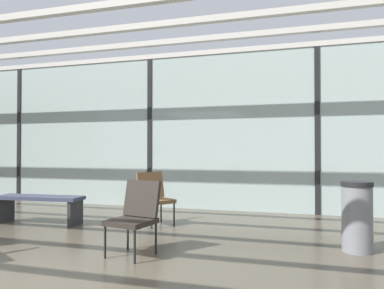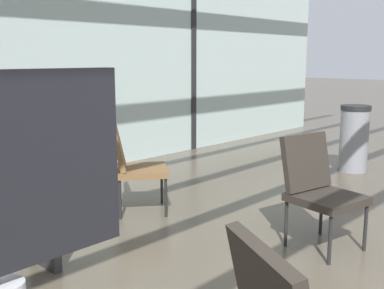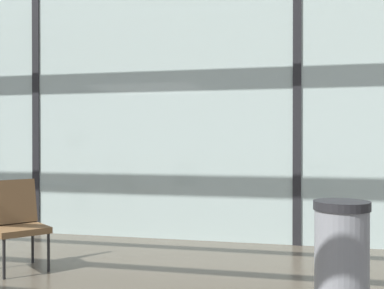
% 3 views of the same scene
% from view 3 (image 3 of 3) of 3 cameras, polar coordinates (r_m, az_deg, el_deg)
% --- Properties ---
extents(glass_curtain_wall, '(14.00, 0.08, 3.26)m').
position_cam_3_polar(glass_curtain_wall, '(6.96, -17.88, 3.46)').
color(glass_curtain_wall, '#A3B7B2').
rests_on(glass_curtain_wall, ground).
extents(window_mullion_1, '(0.10, 0.12, 3.26)m').
position_cam_3_polar(window_mullion_1, '(6.96, -17.88, 3.46)').
color(window_mullion_1, black).
rests_on(window_mullion_1, ground).
extents(window_mullion_2, '(0.10, 0.12, 3.26)m').
position_cam_3_polar(window_mullion_2, '(5.97, 12.38, 3.96)').
color(window_mullion_2, black).
rests_on(window_mullion_2, ground).
extents(parked_airplane, '(13.06, 3.82, 3.82)m').
position_cam_3_polar(parked_airplane, '(12.25, -10.32, 3.50)').
color(parked_airplane, '#B2BCD6').
rests_on(parked_airplane, ground).
extents(lounge_chair_5, '(0.71, 0.70, 0.87)m').
position_cam_3_polar(lounge_chair_5, '(5.09, -20.20, -8.29)').
color(lounge_chair_5, brown).
rests_on(lounge_chair_5, ground).
extents(trash_bin, '(0.38, 0.38, 0.86)m').
position_cam_3_polar(trash_bin, '(3.49, 17.37, -13.42)').
color(trash_bin, slate).
rests_on(trash_bin, ground).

